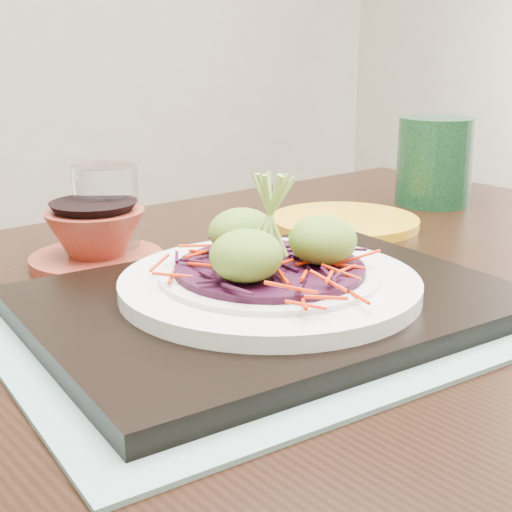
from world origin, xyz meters
TOP-DOWN VIEW (x-y plane):
  - dining_table at (-0.11, -0.10)m, footprint 1.36×0.96m
  - placemat at (-0.13, -0.12)m, footprint 0.48×0.38m
  - serving_tray at (-0.13, -0.12)m, footprint 0.41×0.32m
  - white_plate at (-0.13, -0.12)m, footprint 0.26×0.26m
  - cabbage_bed at (-0.13, -0.12)m, footprint 0.16×0.16m
  - carrot_julienne at (-0.13, -0.12)m, footprint 0.20×0.20m
  - guacamole_scoops at (-0.13, -0.12)m, footprint 0.14×0.13m
  - scallion_garnish at (-0.13, -0.12)m, footprint 0.06×0.06m
  - water_glass at (-0.16, 0.14)m, footprint 0.09×0.09m
  - terracotta_bowl_set at (-0.19, 0.11)m, footprint 0.15×0.15m
  - yellow_plate at (0.14, 0.08)m, footprint 0.25×0.25m
  - green_jar at (0.34, 0.10)m, footprint 0.14×0.14m

SIDE VIEW (x-z plane):
  - dining_table at x=-0.11m, z-range 0.30..1.12m
  - placemat at x=-0.13m, z-range 0.82..0.82m
  - yellow_plate at x=0.14m, z-range 0.82..0.83m
  - serving_tray at x=-0.13m, z-range 0.82..0.84m
  - terracotta_bowl_set at x=-0.19m, z-range 0.81..0.87m
  - white_plate at x=-0.13m, z-range 0.84..0.86m
  - cabbage_bed at x=-0.13m, z-range 0.86..0.86m
  - water_glass at x=-0.16m, z-range 0.82..0.92m
  - carrot_julienne at x=-0.13m, z-range 0.86..0.87m
  - green_jar at x=0.34m, z-range 0.82..0.94m
  - guacamole_scoops at x=-0.13m, z-range 0.86..0.91m
  - scallion_garnish at x=-0.13m, z-range 0.86..0.95m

